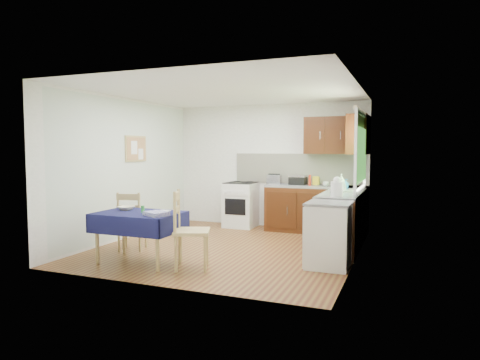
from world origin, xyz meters
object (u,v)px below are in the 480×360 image
at_px(toaster, 274,179).
at_px(sandwich_press, 298,180).
at_px(kettle, 337,188).
at_px(chair_near, 188,227).
at_px(dining_table, 139,220).
at_px(dish_rack, 344,190).
at_px(chair_far, 131,219).

bearing_deg(toaster, sandwich_press, -1.55).
xyz_separation_m(toaster, kettle, (1.49, -1.76, 0.04)).
bearing_deg(chair_near, dining_table, 66.50).
distance_m(chair_near, dish_rack, 2.76).
bearing_deg(toaster, dish_rack, -44.24).
bearing_deg(chair_near, kettle, -75.32).
xyz_separation_m(sandwich_press, dish_rack, (1.02, -1.04, -0.07)).
distance_m(chair_near, kettle, 2.24).
bearing_deg(dish_rack, kettle, -90.15).
relative_size(dining_table, kettle, 3.98).
bearing_deg(sandwich_press, toaster, -166.90).
height_order(chair_near, kettle, kettle).
relative_size(toaster, dish_rack, 0.69).
bearing_deg(kettle, dish_rack, 91.05).
bearing_deg(toaster, chair_near, -106.07).
relative_size(dining_table, sandwich_press, 3.72).
bearing_deg(dish_rack, sandwich_press, 133.35).
bearing_deg(toaster, kettle, -61.05).
height_order(dining_table, kettle, kettle).
relative_size(chair_far, dish_rack, 2.34).
distance_m(dining_table, kettle, 2.88).
height_order(sandwich_press, dish_rack, dish_rack).
xyz_separation_m(dining_table, chair_far, (-0.54, 0.56, -0.11)).
relative_size(toaster, sandwich_press, 0.87).
xyz_separation_m(chair_near, sandwich_press, (0.72, 3.16, 0.44)).
height_order(chair_near, toaster, toaster).
bearing_deg(dish_rack, chair_far, -154.51).
bearing_deg(chair_far, sandwich_press, -145.80).
distance_m(toaster, dish_rack, 1.76).
relative_size(dining_table, chair_near, 1.12).
distance_m(toaster, kettle, 2.31).
relative_size(chair_near, dish_rack, 2.65).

